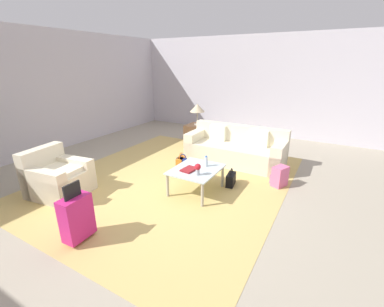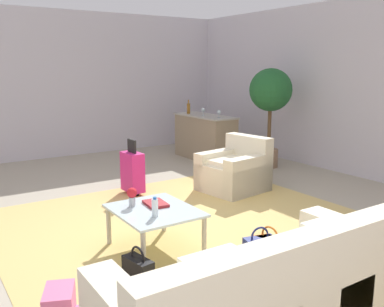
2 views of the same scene
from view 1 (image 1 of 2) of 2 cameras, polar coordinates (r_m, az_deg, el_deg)
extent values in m
plane|color=#A89E89|center=(4.81, -6.73, -8.87)|extent=(12.00, 12.00, 0.00)
cube|color=silver|center=(7.46, -33.89, 10.77)|extent=(10.24, 0.12, 3.10)
cube|color=silver|center=(8.84, 13.13, 14.41)|extent=(0.12, 8.00, 3.10)
cube|color=tan|center=(5.34, -4.68, -5.68)|extent=(5.20, 4.40, 0.01)
cube|color=beige|center=(6.16, 9.37, -0.13)|extent=(0.87, 2.29, 0.45)
cube|color=beige|center=(6.39, 10.50, 2.46)|extent=(0.22, 2.29, 0.86)
cube|color=beige|center=(5.88, 18.78, -0.85)|extent=(0.87, 0.24, 0.66)
cube|color=beige|center=(6.53, 0.99, 2.23)|extent=(0.87, 0.24, 0.66)
cube|color=white|center=(6.05, 14.71, 3.13)|extent=(0.14, 0.40, 0.40)
cube|color=white|center=(6.37, 5.76, 4.51)|extent=(0.13, 0.40, 0.40)
cube|color=beige|center=(5.26, -27.23, -5.80)|extent=(0.97, 1.02, 0.44)
cube|color=beige|center=(5.45, -30.08, -3.12)|extent=(0.87, 0.32, 0.84)
cube|color=beige|center=(5.42, -24.87, -3.75)|extent=(0.33, 0.93, 0.60)
cube|color=beige|center=(5.04, -30.06, -6.34)|extent=(0.33, 0.93, 0.60)
cube|color=white|center=(5.12, -27.31, -3.27)|extent=(0.69, 0.73, 0.08)
cube|color=silver|center=(4.67, 0.93, -3.54)|extent=(0.94, 0.79, 0.02)
cylinder|color=#ADA899|center=(4.61, -5.43, -7.08)|extent=(0.05, 0.05, 0.43)
cylinder|color=#ADA899|center=(5.25, -0.21, -3.53)|extent=(0.05, 0.05, 0.43)
cylinder|color=#ADA899|center=(4.29, 2.31, -9.17)|extent=(0.05, 0.05, 0.43)
cylinder|color=#ADA899|center=(4.97, 6.78, -5.06)|extent=(0.05, 0.05, 0.43)
cylinder|color=silver|center=(4.75, 3.16, -1.82)|extent=(0.06, 0.06, 0.18)
cylinder|color=#2D6BBC|center=(4.72, 3.18, -0.66)|extent=(0.04, 0.04, 0.02)
cube|color=maroon|center=(4.60, -0.66, -3.55)|extent=(0.31, 0.24, 0.03)
cylinder|color=#B2B7BC|center=(4.40, 1.27, -4.16)|extent=(0.07, 0.07, 0.10)
sphere|color=red|center=(4.36, 1.28, -2.96)|extent=(0.11, 0.11, 0.11)
cube|color=#513823|center=(7.74, 1.16, 4.50)|extent=(0.61, 0.61, 0.52)
cylinder|color=#ADA899|center=(7.67, 1.17, 6.47)|extent=(0.18, 0.18, 0.02)
cylinder|color=#ADA899|center=(7.63, 1.18, 7.90)|extent=(0.04, 0.04, 0.37)
cone|color=beige|center=(7.57, 1.20, 10.12)|extent=(0.44, 0.44, 0.23)
cube|color=#D12375|center=(3.80, -24.23, -12.86)|extent=(0.41, 0.24, 0.60)
cube|color=black|center=(3.62, -25.11, -7.47)|extent=(0.24, 0.03, 0.20)
cylinder|color=black|center=(3.91, -25.18, -17.77)|extent=(0.02, 0.05, 0.05)
cylinder|color=black|center=(4.05, -21.99, -15.93)|extent=(0.02, 0.05, 0.05)
cube|color=navy|center=(5.79, -1.92, -2.31)|extent=(0.21, 0.34, 0.24)
torus|color=navy|center=(5.74, -1.94, -1.02)|extent=(0.07, 0.20, 0.20)
cube|color=black|center=(5.09, 8.63, -5.76)|extent=(0.34, 0.19, 0.24)
torus|color=black|center=(5.03, 8.71, -4.32)|extent=(0.20, 0.05, 0.20)
cube|color=orange|center=(5.87, -2.48, -2.00)|extent=(0.34, 0.21, 0.24)
torus|color=orange|center=(5.82, -2.50, -0.72)|extent=(0.20, 0.06, 0.20)
cube|color=pink|center=(5.26, 18.93, -4.83)|extent=(0.35, 0.30, 0.40)
cube|color=pink|center=(5.35, 17.78, -5.21)|extent=(0.22, 0.14, 0.18)
camera|label=2|loc=(7.57, 30.36, 14.38)|focal=40.00mm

